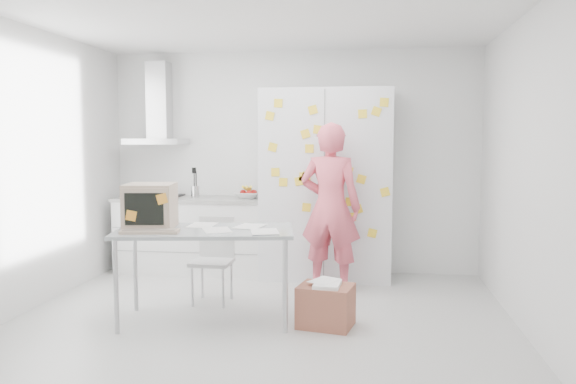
# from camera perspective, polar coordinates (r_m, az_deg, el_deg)

# --- Properties ---
(floor) EXTENTS (4.50, 4.00, 0.02)m
(floor) POSITION_cam_1_polar(r_m,az_deg,el_deg) (5.21, -2.71, -12.96)
(floor) COLOR silver
(floor) RESTS_ON ground
(walls) EXTENTS (4.52, 4.01, 2.70)m
(walls) POSITION_cam_1_polar(r_m,az_deg,el_deg) (5.66, -1.37, 2.56)
(walls) COLOR white
(walls) RESTS_ON ground
(ceiling) EXTENTS (4.50, 4.00, 0.02)m
(ceiling) POSITION_cam_1_polar(r_m,az_deg,el_deg) (5.06, -2.85, 17.59)
(ceiling) COLOR white
(ceiling) RESTS_ON walls
(counter_run) EXTENTS (1.84, 0.63, 1.28)m
(counter_run) POSITION_cam_1_polar(r_m,az_deg,el_deg) (7.00, -9.71, -4.21)
(counter_run) COLOR white
(counter_run) RESTS_ON ground
(range_hood) EXTENTS (0.70, 0.48, 1.01)m
(range_hood) POSITION_cam_1_polar(r_m,az_deg,el_deg) (7.19, -13.02, 7.88)
(range_hood) COLOR silver
(range_hood) RESTS_ON walls
(tall_cabinet) EXTENTS (1.50, 0.68, 2.20)m
(tall_cabinet) POSITION_cam_1_polar(r_m,az_deg,el_deg) (6.57, 3.93, 0.76)
(tall_cabinet) COLOR silver
(tall_cabinet) RESTS_ON ground
(person) EXTENTS (0.73, 0.54, 1.81)m
(person) POSITION_cam_1_polar(r_m,az_deg,el_deg) (6.01, 4.33, -1.56)
(person) COLOR #EE5C6E
(person) RESTS_ON ground
(desk) EXTENTS (1.66, 1.02, 1.23)m
(desk) POSITION_cam_1_polar(r_m,az_deg,el_deg) (5.11, -11.88, -2.53)
(desk) COLOR #989FA2
(desk) RESTS_ON ground
(chair) EXTENTS (0.39, 0.39, 0.85)m
(chair) POSITION_cam_1_polar(r_m,az_deg,el_deg) (5.71, -7.54, -6.27)
(chair) COLOR silver
(chair) RESTS_ON ground
(cardboard_box) EXTENTS (0.52, 0.44, 0.40)m
(cardboard_box) POSITION_cam_1_polar(r_m,az_deg,el_deg) (5.00, 3.86, -11.39)
(cardboard_box) COLOR #A76048
(cardboard_box) RESTS_ON ground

